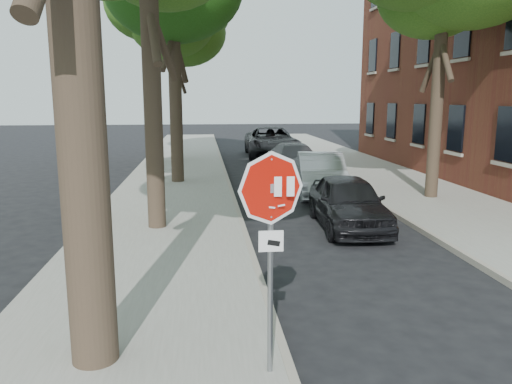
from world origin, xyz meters
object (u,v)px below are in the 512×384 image
(car_a, at_px, (348,202))
(car_b, at_px, (321,174))
(tree_far, at_px, (174,19))
(car_c, at_px, (295,159))
(car_d, at_px, (271,142))
(stop_sign, at_px, (271,221))

(car_a, distance_m, car_b, 4.47)
(car_a, bearing_deg, tree_far, 111.81)
(car_c, xyz_separation_m, car_d, (-0.10, 6.79, 0.18))
(stop_sign, bearing_deg, tree_far, 95.46)
(car_c, relative_size, car_d, 0.76)
(tree_far, xyz_separation_m, car_a, (4.98, -14.29, -6.54))
(stop_sign, relative_size, car_b, 0.60)
(car_c, bearing_deg, tree_far, 133.50)
(tree_far, bearing_deg, stop_sign, -84.54)
(car_d, bearing_deg, car_c, -87.20)
(car_d, bearing_deg, tree_far, -159.86)
(stop_sign, relative_size, car_c, 0.57)
(car_a, xyz_separation_m, car_c, (0.34, 9.22, -0.01))
(car_a, relative_size, car_b, 0.91)
(car_a, height_order, car_c, car_a)
(stop_sign, height_order, car_a, stop_sign)
(car_c, bearing_deg, stop_sign, -104.50)
(car_c, bearing_deg, car_d, 87.99)
(car_a, bearing_deg, car_c, 90.48)
(car_b, bearing_deg, car_d, 98.26)
(car_b, height_order, car_c, car_b)
(stop_sign, distance_m, car_b, 11.84)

